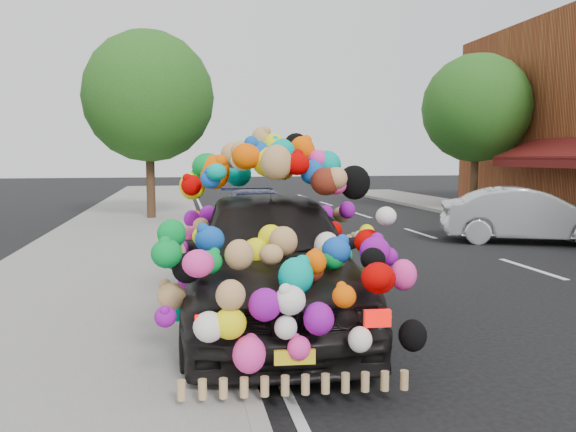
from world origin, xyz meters
name	(u,v)px	position (x,y,z in m)	size (l,w,h in m)	color
ground	(348,277)	(0.00, 0.00, 0.00)	(100.00, 100.00, 0.00)	black
sidewalk	(93,284)	(-4.30, 0.00, 0.06)	(4.00, 60.00, 0.12)	gray
kerb	(214,279)	(-2.35, 0.00, 0.07)	(0.15, 60.00, 0.13)	gray
lane_markings	(531,269)	(3.60, 0.00, 0.01)	(6.00, 50.00, 0.01)	silver
tree_near_sidewalk	(148,97)	(-3.80, 9.50, 4.02)	(4.20, 4.20, 6.13)	#332114
tree_far_b	(476,108)	(8.00, 10.00, 3.89)	(4.00, 4.00, 5.90)	#332114
plush_art_car	(270,227)	(-1.80, -2.46, 1.23)	(2.81, 5.43, 2.37)	black
navy_sedan	(258,216)	(-0.98, 4.50, 0.63)	(1.77, 4.36, 1.27)	black
silver_hatchback	(528,215)	(5.51, 2.97, 0.68)	(1.44, 4.12, 1.36)	#AFB3B7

